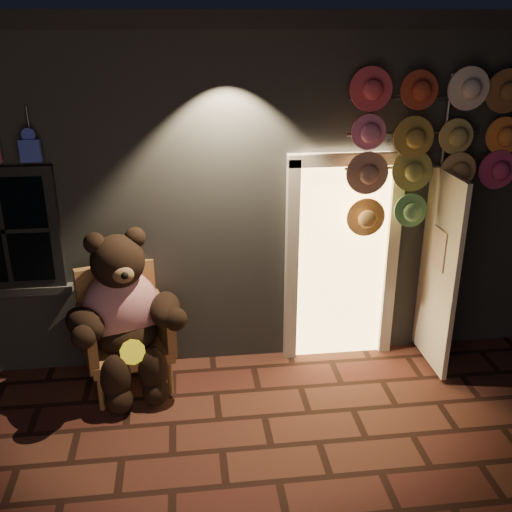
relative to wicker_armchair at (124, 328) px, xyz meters
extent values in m
plane|color=#4F291E|center=(0.86, -1.18, -0.58)|extent=(60.00, 60.00, 0.00)
cube|color=slate|center=(0.86, 2.82, 1.07)|extent=(7.00, 5.00, 3.30)
cube|color=black|center=(0.86, 2.82, 2.80)|extent=(7.30, 5.30, 0.16)
cube|color=black|center=(-1.04, 0.28, 0.97)|extent=(1.00, 0.10, 1.20)
cube|color=black|center=(-1.04, 0.25, 0.97)|extent=(0.82, 0.06, 1.02)
cube|color=slate|center=(-1.04, 0.28, 0.34)|extent=(1.10, 0.14, 0.08)
cube|color=#FFCF72|center=(2.21, 0.30, 0.47)|extent=(0.92, 0.10, 2.10)
cube|color=beige|center=(1.69, 0.26, 0.47)|extent=(0.12, 0.12, 2.20)
cube|color=beige|center=(2.73, 0.26, 0.47)|extent=(0.12, 0.12, 2.20)
cube|color=beige|center=(2.21, 0.26, 1.55)|extent=(1.16, 0.12, 0.12)
cube|color=beige|center=(3.11, -0.08, 0.47)|extent=(0.05, 0.80, 2.00)
cube|color=blue|center=(-0.69, 0.20, 1.72)|extent=(0.18, 0.07, 0.20)
cylinder|color=#59595E|center=(-0.69, 0.26, 1.97)|extent=(0.02, 0.02, 0.25)
cube|color=#B47945|center=(0.03, -0.09, -0.18)|extent=(0.93, 0.90, 0.11)
cube|color=#B47945|center=(-0.07, 0.22, 0.20)|extent=(0.76, 0.30, 0.76)
cube|color=#B47945|center=(-0.31, -0.21, 0.04)|extent=(0.27, 0.65, 0.44)
cube|color=#B47945|center=(0.38, -0.01, 0.04)|extent=(0.27, 0.65, 0.44)
cylinder|color=#B47945|center=(-0.20, -0.48, -0.41)|extent=(0.05, 0.05, 0.35)
cylinder|color=#B47945|center=(0.43, -0.29, -0.41)|extent=(0.05, 0.05, 0.35)
cylinder|color=#B47945|center=(-0.37, 0.11, -0.41)|extent=(0.05, 0.05, 0.35)
cylinder|color=#B47945|center=(0.26, 0.29, -0.41)|extent=(0.05, 0.05, 0.35)
ellipsoid|color=#AF1226|center=(0.00, -0.04, 0.23)|extent=(0.87, 0.77, 0.77)
ellipsoid|color=black|center=(0.02, -0.12, 0.01)|extent=(0.73, 0.66, 0.36)
sphere|color=black|center=(0.01, -0.09, 0.74)|extent=(0.62, 0.62, 0.50)
sphere|color=black|center=(-0.17, -0.11, 0.94)|extent=(0.19, 0.19, 0.19)
sphere|color=black|center=(0.18, -0.01, 0.94)|extent=(0.19, 0.19, 0.19)
ellipsoid|color=brown|center=(0.08, -0.31, 0.70)|extent=(0.23, 0.19, 0.16)
ellipsoid|color=black|center=(-0.29, -0.37, 0.27)|extent=(0.53, 0.57, 0.28)
ellipsoid|color=black|center=(0.42, -0.17, 0.27)|extent=(0.31, 0.52, 0.28)
ellipsoid|color=black|center=(-0.05, -0.49, -0.25)|extent=(0.28, 0.28, 0.48)
ellipsoid|color=black|center=(0.28, -0.39, -0.25)|extent=(0.28, 0.28, 0.48)
sphere|color=black|center=(-0.04, -0.55, -0.45)|extent=(0.26, 0.26, 0.26)
sphere|color=black|center=(0.30, -0.45, -0.45)|extent=(0.26, 0.26, 0.26)
cylinder|color=yellow|center=(0.11, -0.44, -0.02)|extent=(0.26, 0.16, 0.23)
cylinder|color=#59595E|center=(3.14, 0.20, 0.88)|extent=(0.04, 0.04, 2.92)
cylinder|color=#59595E|center=(2.82, 0.18, 2.12)|extent=(1.30, 0.03, 0.03)
cylinder|color=#59595E|center=(2.82, 0.18, 1.79)|extent=(1.30, 0.03, 0.03)
cylinder|color=#59595E|center=(2.82, 0.18, 1.47)|extent=(1.30, 0.03, 0.03)
cylinder|color=#E24553|center=(2.36, 0.12, 2.17)|extent=(0.37, 0.11, 0.37)
cylinder|color=#B43F27|center=(2.80, 0.09, 2.17)|extent=(0.37, 0.11, 0.37)
cylinder|color=beige|center=(3.23, 0.06, 2.17)|extent=(0.37, 0.11, 0.37)
cylinder|color=brown|center=(3.66, 0.12, 2.17)|extent=(0.37, 0.11, 0.37)
cylinder|color=pink|center=(2.36, 0.09, 1.79)|extent=(0.37, 0.11, 0.37)
cylinder|color=#AE8C3B|center=(2.80, 0.06, 1.79)|extent=(0.37, 0.11, 0.37)
cylinder|color=tan|center=(3.23, 0.12, 1.79)|extent=(0.37, 0.11, 0.37)
cylinder|color=orange|center=(3.66, 0.09, 1.79)|extent=(0.37, 0.11, 0.37)
cylinder|color=tan|center=(2.36, 0.06, 1.42)|extent=(0.37, 0.11, 0.37)
cylinder|color=#969B4B|center=(2.80, 0.12, 1.42)|extent=(0.37, 0.11, 0.37)
cylinder|color=tan|center=(3.23, 0.09, 1.42)|extent=(0.37, 0.11, 0.37)
cylinder|color=#CF3B72|center=(3.66, 0.06, 1.42)|extent=(0.37, 0.11, 0.37)
cylinder|color=#F8AE54|center=(2.36, 0.12, 1.04)|extent=(0.37, 0.11, 0.37)
cylinder|color=#6AAF6E|center=(2.80, 0.09, 1.04)|extent=(0.37, 0.11, 0.37)
camera|label=1|loc=(0.64, -5.26, 2.82)|focal=42.00mm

